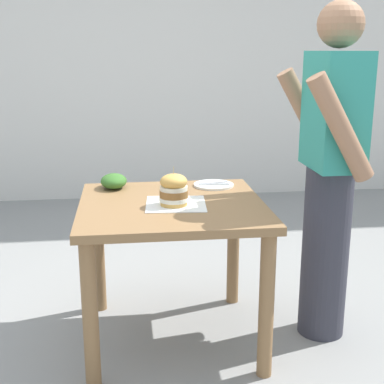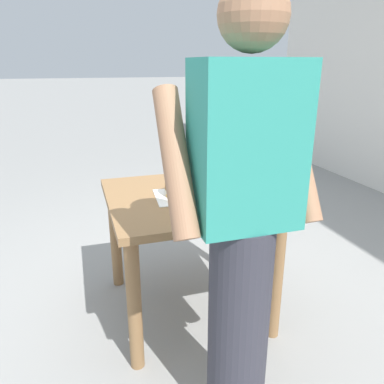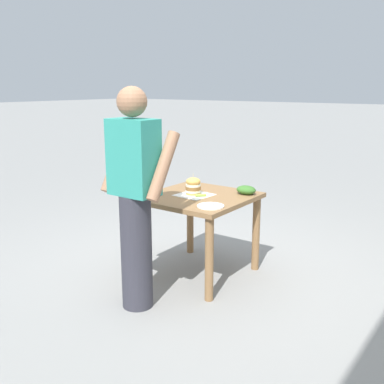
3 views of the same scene
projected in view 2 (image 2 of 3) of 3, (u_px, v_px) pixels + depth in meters
name	position (u px, v px, depth m)	size (l,w,h in m)	color
ground_plane	(187.00, 306.00, 2.35)	(80.00, 80.00, 0.00)	gray
patio_table	(187.00, 216.00, 2.15)	(0.88, 0.90, 0.74)	olive
serving_paper	(181.00, 196.00, 2.08)	(0.29, 0.29, 0.00)	white
sandwich	(177.00, 183.00, 2.06)	(0.14, 0.14, 0.19)	gold
pickle_spear	(198.00, 193.00, 2.08)	(0.02, 0.02, 0.10)	#8EA83D
side_plate_with_forks	(255.00, 204.00, 1.96)	(0.22, 0.22, 0.02)	white
side_salad	(221.00, 170.00, 2.44)	(0.18, 0.14, 0.08)	#386B28
diner_across_table	(242.00, 227.00, 1.34)	(0.55, 0.35, 1.69)	#33333D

